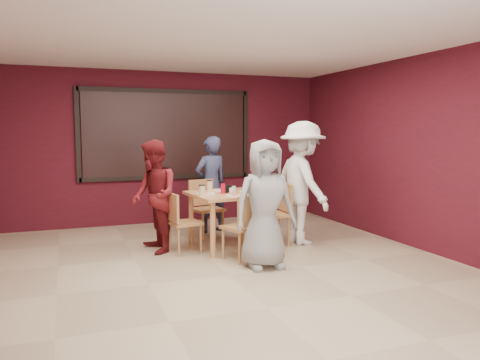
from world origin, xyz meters
name	(u,v)px	position (x,y,z in m)	size (l,w,h in m)	color
floor	(229,275)	(0.00, 0.00, 0.00)	(7.00, 7.00, 0.00)	tan
window_blinds	(167,134)	(0.00, 3.45, 1.65)	(3.00, 0.02, 1.50)	black
dining_table	(227,200)	(0.42, 1.25, 0.71)	(1.13, 1.13, 0.97)	tan
chair_front	(245,224)	(0.40, 0.52, 0.50)	(0.54, 0.54, 0.88)	#AF6B44
chair_back	(205,205)	(0.31, 2.07, 0.52)	(0.54, 0.54, 0.93)	#AF6B44
chair_left	(180,219)	(-0.30, 1.21, 0.48)	(0.47, 0.47, 0.85)	#AF6B44
chair_right	(278,210)	(1.19, 1.18, 0.53)	(0.46, 0.46, 0.93)	#AF6B44
diner_front	(265,204)	(0.53, 0.15, 0.81)	(0.79, 0.51, 1.61)	gray
diner_back	(211,184)	(0.52, 2.39, 0.81)	(0.59, 0.39, 1.63)	#313657
diner_left	(154,196)	(-0.63, 1.38, 0.80)	(0.78, 0.60, 1.60)	maroon
diner_right	(302,183)	(1.57, 1.13, 0.93)	(1.20, 0.69, 1.86)	white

